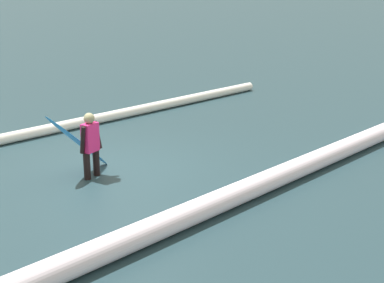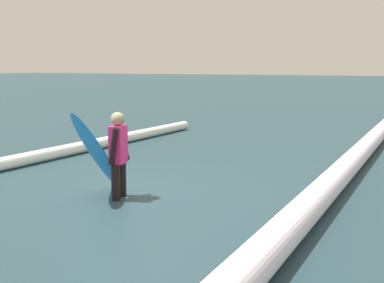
# 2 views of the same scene
# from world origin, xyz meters

# --- Properties ---
(ground_plane) EXTENTS (199.00, 199.00, 0.00)m
(ground_plane) POSITION_xyz_m (0.00, 0.00, 0.00)
(ground_plane) COLOR #213A42
(surfer) EXTENTS (0.50, 0.34, 1.36)m
(surfer) POSITION_xyz_m (0.68, 0.05, 0.75)
(surfer) COLOR black
(surfer) RESTS_ON ground_plane
(surfboard) EXTENTS (1.59, 0.58, 1.43)m
(surfboard) POSITION_xyz_m (0.78, -0.28, 0.70)
(surfboard) COLOR #268CE5
(surfboard) RESTS_ON ground_plane
(wave_crest_midground) EXTENTS (23.23, 1.87, 0.41)m
(wave_crest_midground) POSITION_xyz_m (1.00, 3.09, 0.21)
(wave_crest_midground) COLOR white
(wave_crest_midground) RESTS_ON ground_plane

